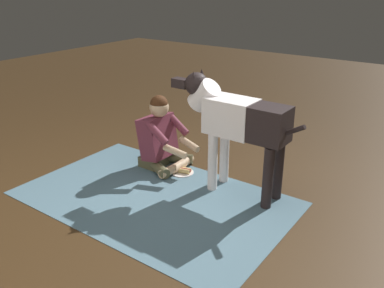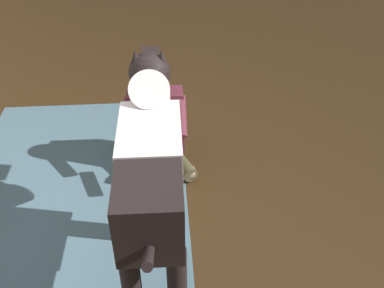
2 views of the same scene
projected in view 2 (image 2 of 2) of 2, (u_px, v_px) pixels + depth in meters
name	position (u px, v px, depth m)	size (l,w,h in m)	color
ground_plane	(100.00, 230.00, 2.79)	(15.93, 15.93, 0.00)	#3C2815
area_rug	(72.00, 202.00, 2.99)	(2.57, 1.59, 0.01)	slate
person_sitting_on_floor	(156.00, 126.00, 3.14)	(0.64, 0.58, 0.82)	brown
large_dog	(151.00, 167.00, 2.15)	(1.42, 0.32, 1.16)	white
hot_dog_on_plate	(158.00, 185.00, 3.10)	(0.25, 0.25, 0.06)	white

